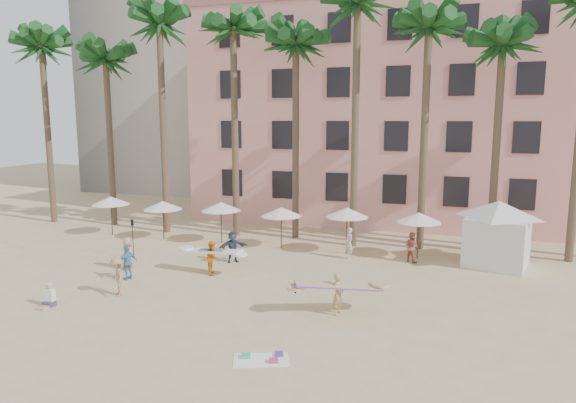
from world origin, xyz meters
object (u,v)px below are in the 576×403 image
(pink_hotel, at_px, (432,115))
(cabana, at_px, (498,228))
(carrier_yellow, at_px, (338,291))
(carrier_white, at_px, (212,256))

(pink_hotel, relative_size, cabana, 6.42)
(carrier_yellow, distance_m, carrier_white, 7.94)
(cabana, bearing_deg, carrier_yellow, -125.43)
(cabana, xyz_separation_m, carrier_yellow, (-6.63, -9.31, -1.09))
(carrier_yellow, bearing_deg, pink_hotel, 83.65)
(carrier_white, bearing_deg, pink_hotel, 63.49)
(pink_hotel, height_order, cabana, pink_hotel)
(cabana, distance_m, carrier_yellow, 11.48)
(pink_hotel, height_order, carrier_white, pink_hotel)
(pink_hotel, distance_m, carrier_white, 22.87)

